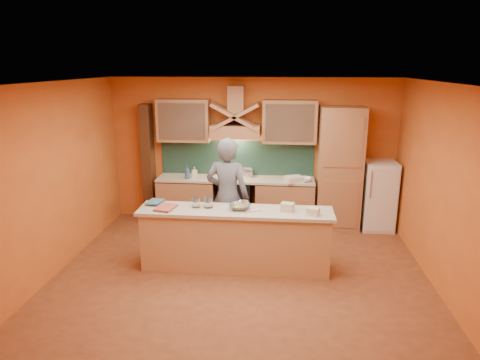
# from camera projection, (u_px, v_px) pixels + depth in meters

# --- Properties ---
(floor) EXTENTS (5.50, 5.00, 0.01)m
(floor) POSITION_uv_depth(u_px,v_px,m) (240.00, 277.00, 6.30)
(floor) COLOR brown
(floor) RESTS_ON ground
(ceiling) EXTENTS (5.50, 5.00, 0.01)m
(ceiling) POSITION_uv_depth(u_px,v_px,m) (240.00, 83.00, 5.56)
(ceiling) COLOR white
(ceiling) RESTS_ON wall_back
(wall_back) EXTENTS (5.50, 0.02, 2.80)m
(wall_back) POSITION_uv_depth(u_px,v_px,m) (252.00, 151.00, 8.33)
(wall_back) COLOR orange
(wall_back) RESTS_ON floor
(wall_front) EXTENTS (5.50, 0.02, 2.80)m
(wall_front) POSITION_uv_depth(u_px,v_px,m) (211.00, 269.00, 3.53)
(wall_front) COLOR orange
(wall_front) RESTS_ON floor
(wall_left) EXTENTS (0.02, 5.00, 2.80)m
(wall_left) POSITION_uv_depth(u_px,v_px,m) (51.00, 181.00, 6.19)
(wall_left) COLOR orange
(wall_left) RESTS_ON floor
(wall_right) EXTENTS (0.02, 5.00, 2.80)m
(wall_right) POSITION_uv_depth(u_px,v_px,m) (446.00, 192.00, 5.68)
(wall_right) COLOR orange
(wall_right) RESTS_ON floor
(base_cabinet_left) EXTENTS (1.10, 0.60, 0.86)m
(base_cabinet_left) POSITION_uv_depth(u_px,v_px,m) (188.00, 201.00, 8.42)
(base_cabinet_left) COLOR #AE774F
(base_cabinet_left) RESTS_ON floor
(base_cabinet_right) EXTENTS (1.10, 0.60, 0.86)m
(base_cabinet_right) POSITION_uv_depth(u_px,v_px,m) (284.00, 204.00, 8.24)
(base_cabinet_right) COLOR #AE774F
(base_cabinet_right) RESTS_ON floor
(counter_top) EXTENTS (3.00, 0.62, 0.04)m
(counter_top) POSITION_uv_depth(u_px,v_px,m) (235.00, 179.00, 8.20)
(counter_top) COLOR beige
(counter_top) RESTS_ON base_cabinet_left
(stove) EXTENTS (0.60, 0.58, 0.90)m
(stove) POSITION_uv_depth(u_px,v_px,m) (236.00, 201.00, 8.32)
(stove) COLOR black
(stove) RESTS_ON floor
(backsplash) EXTENTS (3.00, 0.03, 0.70)m
(backsplash) POSITION_uv_depth(u_px,v_px,m) (237.00, 158.00, 8.39)
(backsplash) COLOR #193730
(backsplash) RESTS_ON wall_back
(range_hood) EXTENTS (0.92, 0.50, 0.24)m
(range_hood) POSITION_uv_depth(u_px,v_px,m) (236.00, 131.00, 8.01)
(range_hood) COLOR #AE774F
(range_hood) RESTS_ON wall_back
(hood_chimney) EXTENTS (0.30, 0.30, 0.50)m
(hood_chimney) POSITION_uv_depth(u_px,v_px,m) (236.00, 99.00, 7.95)
(hood_chimney) COLOR #AE774F
(hood_chimney) RESTS_ON wall_back
(upper_cabinet_left) EXTENTS (1.00, 0.35, 0.80)m
(upper_cabinet_left) POSITION_uv_depth(u_px,v_px,m) (184.00, 120.00, 8.13)
(upper_cabinet_left) COLOR #AE774F
(upper_cabinet_left) RESTS_ON wall_back
(upper_cabinet_right) EXTENTS (1.00, 0.35, 0.80)m
(upper_cabinet_right) POSITION_uv_depth(u_px,v_px,m) (289.00, 122.00, 7.94)
(upper_cabinet_right) COLOR #AE774F
(upper_cabinet_right) RESTS_ON wall_back
(pantry_column) EXTENTS (0.80, 0.60, 2.30)m
(pantry_column) POSITION_uv_depth(u_px,v_px,m) (339.00, 169.00, 7.96)
(pantry_column) COLOR #AE774F
(pantry_column) RESTS_ON floor
(fridge) EXTENTS (0.58, 0.60, 1.30)m
(fridge) POSITION_uv_depth(u_px,v_px,m) (378.00, 196.00, 8.02)
(fridge) COLOR white
(fridge) RESTS_ON floor
(trim_column_left) EXTENTS (0.20, 0.30, 2.30)m
(trim_column_left) POSITION_uv_depth(u_px,v_px,m) (148.00, 163.00, 8.44)
(trim_column_left) COLOR #472816
(trim_column_left) RESTS_ON floor
(island_body) EXTENTS (2.80, 0.55, 0.88)m
(island_body) POSITION_uv_depth(u_px,v_px,m) (235.00, 241.00, 6.48)
(island_body) COLOR tan
(island_body) RESTS_ON floor
(island_top) EXTENTS (2.90, 0.62, 0.05)m
(island_top) POSITION_uv_depth(u_px,v_px,m) (235.00, 211.00, 6.36)
(island_top) COLOR beige
(island_top) RESTS_ON island_body
(person) EXTENTS (0.77, 0.57, 1.94)m
(person) POSITION_uv_depth(u_px,v_px,m) (228.00, 197.00, 6.89)
(person) COLOR slate
(person) RESTS_ON floor
(pot_large) EXTENTS (0.32, 0.32, 0.18)m
(pot_large) POSITION_uv_depth(u_px,v_px,m) (230.00, 176.00, 8.11)
(pot_large) COLOR #B7B6BD
(pot_large) RESTS_ON stove
(pot_small) EXTENTS (0.23, 0.23, 0.14)m
(pot_small) POSITION_uv_depth(u_px,v_px,m) (248.00, 174.00, 8.30)
(pot_small) COLOR silver
(pot_small) RESTS_ON stove
(soap_bottle_a) EXTENTS (0.09, 0.09, 0.20)m
(soap_bottle_a) POSITION_uv_depth(u_px,v_px,m) (194.00, 172.00, 8.24)
(soap_bottle_a) COLOR white
(soap_bottle_a) RESTS_ON counter_top
(soap_bottle_b) EXTENTS (0.13, 0.13, 0.26)m
(soap_bottle_b) POSITION_uv_depth(u_px,v_px,m) (187.00, 172.00, 8.12)
(soap_bottle_b) COLOR #305486
(soap_bottle_b) RESTS_ON counter_top
(bowl_back) EXTENTS (0.32, 0.32, 0.08)m
(bowl_back) POSITION_uv_depth(u_px,v_px,m) (304.00, 179.00, 7.95)
(bowl_back) COLOR white
(bowl_back) RESTS_ON counter_top
(dish_rack) EXTENTS (0.38, 0.35, 0.11)m
(dish_rack) POSITION_uv_depth(u_px,v_px,m) (294.00, 179.00, 7.90)
(dish_rack) COLOR silver
(dish_rack) RESTS_ON counter_top
(book_lower) EXTENTS (0.32, 0.39, 0.03)m
(book_lower) POSITION_uv_depth(u_px,v_px,m) (158.00, 207.00, 6.42)
(book_lower) COLOR #B74C41
(book_lower) RESTS_ON island_top
(book_upper) EXTENTS (0.25, 0.32, 0.02)m
(book_upper) POSITION_uv_depth(u_px,v_px,m) (148.00, 201.00, 6.63)
(book_upper) COLOR #3C6885
(book_upper) RESTS_ON island_top
(jar_large) EXTENTS (0.17, 0.17, 0.17)m
(jar_large) POSITION_uv_depth(u_px,v_px,m) (208.00, 202.00, 6.43)
(jar_large) COLOR white
(jar_large) RESTS_ON island_top
(jar_small) EXTENTS (0.14, 0.14, 0.15)m
(jar_small) POSITION_uv_depth(u_px,v_px,m) (196.00, 202.00, 6.44)
(jar_small) COLOR silver
(jar_small) RESTS_ON island_top
(kitchen_scale) EXTENTS (0.15, 0.15, 0.10)m
(kitchen_scale) POSITION_uv_depth(u_px,v_px,m) (244.00, 205.00, 6.38)
(kitchen_scale) COLOR white
(kitchen_scale) RESTS_ON island_top
(mixing_bowl) EXTENTS (0.33, 0.33, 0.08)m
(mixing_bowl) POSITION_uv_depth(u_px,v_px,m) (240.00, 207.00, 6.36)
(mixing_bowl) COLOR silver
(mixing_bowl) RESTS_ON island_top
(cloth) EXTENTS (0.28, 0.25, 0.02)m
(cloth) POSITION_uv_depth(u_px,v_px,m) (252.00, 210.00, 6.33)
(cloth) COLOR beige
(cloth) RESTS_ON island_top
(grocery_bag_a) EXTENTS (0.22, 0.19, 0.12)m
(grocery_bag_a) POSITION_uv_depth(u_px,v_px,m) (287.00, 207.00, 6.29)
(grocery_bag_a) COLOR beige
(grocery_bag_a) RESTS_ON island_top
(grocery_bag_b) EXTENTS (0.21, 0.19, 0.11)m
(grocery_bag_b) POSITION_uv_depth(u_px,v_px,m) (313.00, 211.00, 6.12)
(grocery_bag_b) COLOR beige
(grocery_bag_b) RESTS_ON island_top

